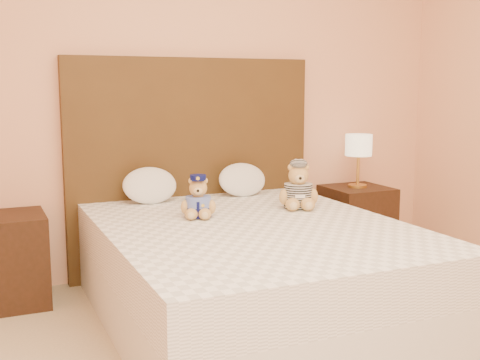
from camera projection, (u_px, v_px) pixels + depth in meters
name	position (u px, v px, depth m)	size (l,w,h in m)	color
bed	(253.00, 272.00, 3.38)	(1.60, 2.00, 0.55)	white
headboard	(192.00, 166.00, 4.22)	(1.75, 0.08, 1.50)	#473015
nightstand_left	(7.00, 260.00, 3.60)	(0.45, 0.45, 0.55)	#331B10
nightstand_right	(356.00, 222.00, 4.60)	(0.45, 0.45, 0.55)	#331B10
lamp	(359.00, 148.00, 4.51)	(0.20, 0.20, 0.40)	gold
teddy_police	(198.00, 196.00, 3.49)	(0.21, 0.20, 0.25)	tan
teddy_prisoner	(298.00, 186.00, 3.75)	(0.26, 0.25, 0.29)	tan
pillow_left	(150.00, 184.00, 3.92)	(0.36, 0.23, 0.25)	white
pillow_right	(242.00, 178.00, 4.19)	(0.35, 0.23, 0.25)	white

